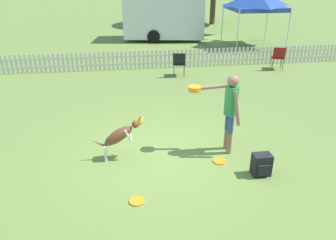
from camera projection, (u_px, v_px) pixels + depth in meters
ground_plane at (163, 152)px, 7.12m from camera, size 240.00×240.00×0.00m
handler_person at (228, 104)px, 6.74m from camera, size 1.01×0.68×1.72m
leaping_dog at (120, 135)px, 6.68m from camera, size 1.09×0.27×0.93m
frisbee_near_handler at (137, 201)px, 5.61m from camera, size 0.26×0.26×0.02m
frisbee_near_dog at (266, 164)px, 6.68m from camera, size 0.26×0.26×0.02m
frisbee_midfield at (219, 161)px, 6.77m from camera, size 0.26×0.26×0.02m
backpack_on_grass at (262, 165)px, 6.27m from camera, size 0.35×0.29×0.44m
picket_fence at (141, 60)px, 12.87m from camera, size 24.88×0.04×0.73m
folding_chair_blue_left at (179, 62)px, 11.92m from camera, size 0.52×0.54×0.89m
folding_chair_center at (278, 56)px, 12.73m from camera, size 0.58×0.59×0.90m
canopy_tent_main at (256, 0)px, 16.01m from camera, size 2.55×2.55×2.72m
equipment_trailer at (164, 15)px, 17.98m from camera, size 5.21×2.82×2.48m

